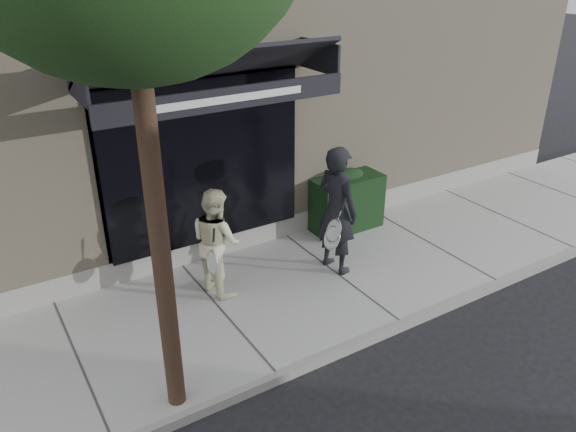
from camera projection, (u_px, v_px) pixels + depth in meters
ground at (336, 279)px, 9.00m from camera, size 80.00×80.00×0.00m
sidewalk at (336, 276)px, 8.97m from camera, size 20.00×3.00×0.12m
curb at (402, 325)px, 7.78m from camera, size 20.00×0.10×0.14m
building_facade at (199, 58)px, 11.61m from camera, size 14.30×8.04×5.64m
hedge at (345, 200)px, 10.19m from camera, size 1.30×0.70×1.14m
pedestrian_front at (337, 210)px, 8.64m from camera, size 0.76×0.94×2.06m
pedestrian_back at (216, 241)px, 8.17m from camera, size 0.74×0.96×1.64m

